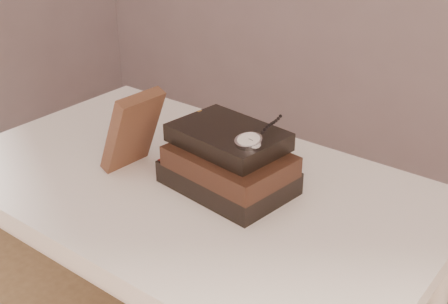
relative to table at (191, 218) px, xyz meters
The scene contains 5 objects.
table is the anchor object (origin of this frame).
book_stack 0.17m from the table, 15.56° to the left, with size 0.26×0.20×0.12m.
journal 0.22m from the table, 164.70° to the right, with size 0.03×0.11×0.18m, color #3E2318.
pocket_watch 0.26m from the table, ahead, with size 0.06×0.15×0.02m.
eyeglasses 0.20m from the table, 88.06° to the left, with size 0.11×0.13×0.05m.
Camera 1 is at (0.68, -0.41, 1.33)m, focal length 46.62 mm.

